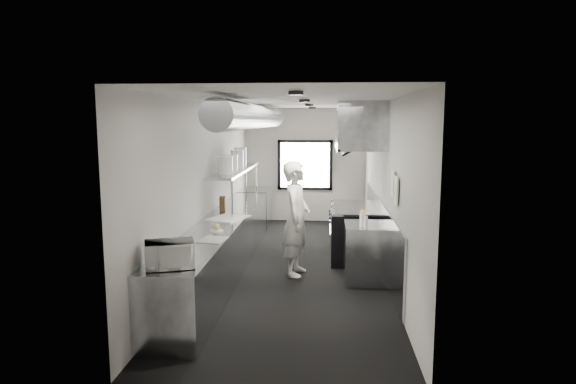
% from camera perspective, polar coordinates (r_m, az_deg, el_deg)
% --- Properties ---
extents(floor, '(3.00, 8.00, 0.01)m').
position_cam_1_polar(floor, '(8.66, 0.76, -8.49)').
color(floor, black).
rests_on(floor, ground).
extents(ceiling, '(3.00, 8.00, 0.01)m').
position_cam_1_polar(ceiling, '(8.31, 0.80, 10.35)').
color(ceiling, beige).
rests_on(ceiling, wall_back).
extents(wall_back, '(3.00, 0.02, 2.80)m').
position_cam_1_polar(wall_back, '(12.34, 1.96, 3.11)').
color(wall_back, '#B0ADA7').
rests_on(wall_back, floor).
extents(wall_front, '(3.00, 0.02, 2.80)m').
position_cam_1_polar(wall_front, '(4.45, -2.50, -5.91)').
color(wall_front, '#B0ADA7').
rests_on(wall_front, floor).
extents(wall_left, '(0.02, 8.00, 2.80)m').
position_cam_1_polar(wall_left, '(8.60, -9.25, 0.82)').
color(wall_left, '#B0ADA7').
rests_on(wall_left, floor).
extents(wall_right, '(0.02, 8.00, 2.80)m').
position_cam_1_polar(wall_right, '(8.41, 11.03, 0.61)').
color(wall_right, '#B0ADA7').
rests_on(wall_right, floor).
extents(wall_cladding, '(0.03, 5.50, 1.10)m').
position_cam_1_polar(wall_cladding, '(8.85, 10.53, -4.60)').
color(wall_cladding, gray).
rests_on(wall_cladding, wall_right).
extents(hvac_duct, '(0.40, 6.40, 0.40)m').
position_cam_1_polar(hvac_duct, '(8.77, -3.66, 8.58)').
color(hvac_duct, gray).
rests_on(hvac_duct, ceiling).
extents(service_window, '(1.36, 0.05, 1.25)m').
position_cam_1_polar(service_window, '(12.31, 1.95, 3.10)').
color(service_window, white).
rests_on(service_window, wall_back).
extents(exhaust_hood, '(0.81, 2.20, 0.88)m').
position_cam_1_polar(exhaust_hood, '(9.00, 8.12, 7.49)').
color(exhaust_hood, gray).
rests_on(exhaust_hood, ceiling).
extents(prep_counter, '(0.70, 6.00, 0.90)m').
position_cam_1_polar(prep_counter, '(8.22, -7.53, -6.23)').
color(prep_counter, gray).
rests_on(prep_counter, floor).
extents(pass_shelf, '(0.45, 3.00, 0.68)m').
position_cam_1_polar(pass_shelf, '(9.49, -6.03, 2.38)').
color(pass_shelf, gray).
rests_on(pass_shelf, prep_counter).
extents(range, '(0.88, 1.60, 0.94)m').
position_cam_1_polar(range, '(9.22, 7.52, -4.53)').
color(range, black).
rests_on(range, floor).
extents(bottle_station, '(0.65, 0.80, 0.90)m').
position_cam_1_polar(bottle_station, '(7.88, 8.88, -6.90)').
color(bottle_station, gray).
rests_on(bottle_station, floor).
extents(far_work_table, '(0.70, 1.20, 0.90)m').
position_cam_1_polar(far_work_table, '(11.78, -3.83, -1.80)').
color(far_work_table, gray).
rests_on(far_work_table, floor).
extents(notice_sheet_a, '(0.02, 0.28, 0.38)m').
position_cam_1_polar(notice_sheet_a, '(7.20, 11.92, 0.94)').
color(notice_sheet_a, white).
rests_on(notice_sheet_a, wall_right).
extents(notice_sheet_b, '(0.02, 0.28, 0.38)m').
position_cam_1_polar(notice_sheet_b, '(6.86, 12.29, 0.17)').
color(notice_sheet_b, white).
rests_on(notice_sheet_b, wall_right).
extents(line_cook, '(0.53, 0.73, 1.85)m').
position_cam_1_polar(line_cook, '(8.02, 0.97, -3.05)').
color(line_cook, silver).
rests_on(line_cook, floor).
extents(microwave, '(0.58, 0.51, 0.29)m').
position_cam_1_polar(microwave, '(5.59, -13.42, -6.97)').
color(microwave, white).
rests_on(microwave, prep_counter).
extents(deli_tub_a, '(0.18, 0.18, 0.11)m').
position_cam_1_polar(deli_tub_a, '(6.30, -12.40, -6.06)').
color(deli_tub_a, '#A4AC9F').
rests_on(deli_tub_a, prep_counter).
extents(deli_tub_b, '(0.14, 0.14, 0.09)m').
position_cam_1_polar(deli_tub_b, '(6.13, -13.47, -6.58)').
color(deli_tub_b, '#A4AC9F').
rests_on(deli_tub_b, prep_counter).
extents(newspaper, '(0.38, 0.45, 0.01)m').
position_cam_1_polar(newspaper, '(6.76, -8.58, -5.42)').
color(newspaper, silver).
rests_on(newspaper, prep_counter).
extents(small_plate, '(0.22, 0.22, 0.02)m').
position_cam_1_polar(small_plate, '(7.28, -8.21, -4.41)').
color(small_plate, silver).
rests_on(small_plate, prep_counter).
extents(pastry, '(0.09, 0.09, 0.09)m').
position_cam_1_polar(pastry, '(7.27, -8.22, -3.98)').
color(pastry, tan).
rests_on(pastry, small_plate).
extents(cutting_board, '(0.70, 0.79, 0.02)m').
position_cam_1_polar(cutting_board, '(8.18, -6.83, -2.97)').
color(cutting_board, silver).
rests_on(cutting_board, prep_counter).
extents(knife_block, '(0.13, 0.23, 0.24)m').
position_cam_1_polar(knife_block, '(8.97, -7.51, -1.31)').
color(knife_block, brown).
rests_on(knife_block, prep_counter).
extents(plate_stack_a, '(0.30, 0.30, 0.31)m').
position_cam_1_polar(plate_stack_a, '(8.70, -7.21, 3.09)').
color(plate_stack_a, silver).
rests_on(plate_stack_a, pass_shelf).
extents(plate_stack_b, '(0.27, 0.27, 0.31)m').
position_cam_1_polar(plate_stack_b, '(9.05, -6.52, 3.29)').
color(plate_stack_b, silver).
rests_on(plate_stack_b, pass_shelf).
extents(plate_stack_c, '(0.30, 0.30, 0.36)m').
position_cam_1_polar(plate_stack_c, '(9.68, -5.85, 3.76)').
color(plate_stack_c, silver).
rests_on(plate_stack_c, pass_shelf).
extents(plate_stack_d, '(0.31, 0.31, 0.38)m').
position_cam_1_polar(plate_stack_d, '(10.11, -5.48, 4.03)').
color(plate_stack_d, silver).
rests_on(plate_stack_d, pass_shelf).
extents(squeeze_bottle_a, '(0.07, 0.07, 0.18)m').
position_cam_1_polar(squeeze_bottle_a, '(7.49, 8.91, -3.44)').
color(squeeze_bottle_a, silver).
rests_on(squeeze_bottle_a, bottle_station).
extents(squeeze_bottle_b, '(0.07, 0.07, 0.19)m').
position_cam_1_polar(squeeze_bottle_b, '(7.60, 8.44, -3.23)').
color(squeeze_bottle_b, silver).
rests_on(squeeze_bottle_b, bottle_station).
extents(squeeze_bottle_c, '(0.08, 0.08, 0.19)m').
position_cam_1_polar(squeeze_bottle_c, '(7.71, 8.57, -3.06)').
color(squeeze_bottle_c, silver).
rests_on(squeeze_bottle_c, bottle_station).
extents(squeeze_bottle_d, '(0.07, 0.07, 0.18)m').
position_cam_1_polar(squeeze_bottle_d, '(7.94, 8.51, -2.77)').
color(squeeze_bottle_d, silver).
rests_on(squeeze_bottle_d, bottle_station).
extents(squeeze_bottle_e, '(0.07, 0.07, 0.18)m').
position_cam_1_polar(squeeze_bottle_e, '(8.06, 8.61, -2.62)').
color(squeeze_bottle_e, silver).
rests_on(squeeze_bottle_e, bottle_station).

